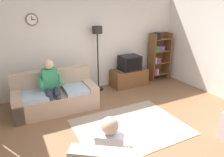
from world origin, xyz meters
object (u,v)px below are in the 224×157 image
at_px(person_on_couch, 51,84).
at_px(person_in_left_armchair, 111,149).
at_px(couch, 56,97).
at_px(bookshelf, 158,56).
at_px(floor_lamp, 97,41).
at_px(tv, 130,63).
at_px(tv_stand, 129,77).

distance_m(person_on_couch, person_in_left_armchair, 2.53).
relative_size(couch, bookshelf, 1.23).
xyz_separation_m(bookshelf, floor_lamp, (-2.14, 0.03, 0.64)).
height_order(floor_lamp, person_in_left_armchair, floor_lamp).
bearing_deg(bookshelf, person_in_left_armchair, -136.20).
bearing_deg(couch, bookshelf, 9.77).
bearing_deg(bookshelf, tv, -175.21).
distance_m(tv, person_in_left_armchair, 3.86).
relative_size(tv_stand, person_in_left_armchair, 0.98).
relative_size(tv_stand, person_on_couch, 0.89).
xyz_separation_m(tv_stand, person_on_couch, (-2.47, -0.65, 0.44)).
bearing_deg(person_on_couch, tv_stand, 14.64).
xyz_separation_m(couch, tv, (2.38, 0.51, 0.42)).
xyz_separation_m(bookshelf, person_on_couch, (-3.62, -0.72, -0.11)).
relative_size(bookshelf, person_in_left_armchair, 1.40).
height_order(person_on_couch, person_in_left_armchair, person_on_couch).
relative_size(bookshelf, floor_lamp, 0.85).
relative_size(couch, person_in_left_armchair, 1.72).
bearing_deg(person_on_couch, floor_lamp, 26.69).
bearing_deg(tv, bookshelf, 4.79).
height_order(floor_lamp, person_on_couch, floor_lamp).
bearing_deg(tv, person_on_couch, -165.89).
bearing_deg(person_in_left_armchair, tv, 54.61).
xyz_separation_m(tv_stand, floor_lamp, (-0.99, 0.10, 1.19)).
bearing_deg(tv, couch, -167.88).
height_order(tv_stand, tv, tv).
bearing_deg(floor_lamp, tv, -7.10).
bearing_deg(tv_stand, person_in_left_armchair, -125.18).
relative_size(tv_stand, floor_lamp, 0.59).
height_order(tv_stand, person_in_left_armchair, person_in_left_armchair).
relative_size(person_on_couch, person_in_left_armchair, 1.11).
height_order(couch, tv, tv).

